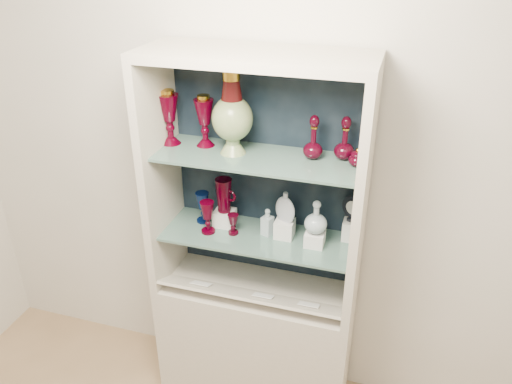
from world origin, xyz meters
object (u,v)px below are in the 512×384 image
(ruby_decanter_a, at_px, (314,135))
(ruby_goblet_tall, at_px, (208,217))
(clear_square_bottle, at_px, (267,222))
(enamel_urn, at_px, (232,113))
(lidded_bowl, at_px, (357,157))
(cobalt_goblet, at_px, (203,207))
(pedestal_lamp_left, at_px, (169,117))
(cameo_medallion, at_px, (353,209))
(ruby_decanter_b, at_px, (345,137))
(clear_round_decanter, at_px, (316,218))
(flat_flask, at_px, (285,206))
(pedestal_lamp_right, at_px, (205,121))
(ruby_goblet_small, at_px, (233,224))
(ruby_pitcher, at_px, (224,195))

(ruby_decanter_a, relative_size, ruby_goblet_tall, 1.34)
(clear_square_bottle, bearing_deg, enamel_urn, -175.45)
(lidded_bowl, relative_size, clear_square_bottle, 0.60)
(lidded_bowl, height_order, cobalt_goblet, lidded_bowl)
(pedestal_lamp_left, height_order, cameo_medallion, pedestal_lamp_left)
(ruby_decanter_b, height_order, clear_round_decanter, ruby_decanter_b)
(cobalt_goblet, distance_m, cameo_medallion, 0.75)
(lidded_bowl, relative_size, flat_flask, 0.54)
(ruby_decanter_a, xyz_separation_m, lidded_bowl, (0.20, -0.03, -0.07))
(pedestal_lamp_left, height_order, ruby_decanter_b, pedestal_lamp_left)
(ruby_decanter_b, distance_m, cameo_medallion, 0.36)
(pedestal_lamp_right, height_order, ruby_goblet_small, pedestal_lamp_right)
(pedestal_lamp_right, xyz_separation_m, cobalt_goblet, (-0.03, -0.01, -0.46))
(ruby_decanter_b, relative_size, cobalt_goblet, 1.29)
(clear_square_bottle, bearing_deg, ruby_decanter_b, 10.10)
(enamel_urn, xyz_separation_m, ruby_goblet_tall, (-0.12, -0.05, -0.53))
(cobalt_goblet, bearing_deg, pedestal_lamp_left, -173.30)
(ruby_pitcher, relative_size, cameo_medallion, 1.29)
(cobalt_goblet, distance_m, flat_flask, 0.44)
(pedestal_lamp_left, bearing_deg, enamel_urn, -3.90)
(flat_flask, xyz_separation_m, clear_round_decanter, (0.15, -0.03, -0.02))
(pedestal_lamp_right, distance_m, cameo_medallion, 0.81)
(enamel_urn, bearing_deg, ruby_goblet_tall, -156.83)
(lidded_bowl, relative_size, ruby_goblet_small, 0.79)
(cameo_medallion, bearing_deg, pedestal_lamp_right, -151.78)
(clear_round_decanter, bearing_deg, ruby_decanter_b, 43.47)
(ruby_goblet_tall, height_order, flat_flask, flat_flask)
(ruby_decanter_b, relative_size, ruby_pitcher, 1.20)
(ruby_decanter_b, relative_size, lidded_bowl, 2.49)
(ruby_decanter_a, relative_size, cameo_medallion, 1.66)
(pedestal_lamp_right, bearing_deg, ruby_goblet_small, -25.73)
(enamel_urn, xyz_separation_m, ruby_decanter_a, (0.36, 0.04, -0.08))
(ruby_goblet_tall, bearing_deg, pedestal_lamp_left, 159.68)
(ruby_decanter_b, relative_size, ruby_goblet_tall, 1.25)
(ruby_decanter_b, distance_m, lidded_bowl, 0.11)
(pedestal_lamp_left, xyz_separation_m, ruby_goblet_tall, (0.20, -0.07, -0.47))
(lidded_bowl, height_order, cameo_medallion, lidded_bowl)
(flat_flask, bearing_deg, enamel_urn, -152.15)
(ruby_goblet_small, xyz_separation_m, clear_round_decanter, (0.40, 0.02, 0.10))
(clear_round_decanter, bearing_deg, lidded_bowl, 10.14)
(pedestal_lamp_right, bearing_deg, clear_round_decanter, -6.09)
(pedestal_lamp_left, xyz_separation_m, cameo_medallion, (0.88, 0.07, -0.38))
(ruby_goblet_tall, bearing_deg, enamel_urn, 23.17)
(pedestal_lamp_right, relative_size, clear_round_decanter, 1.53)
(flat_flask, bearing_deg, ruby_goblet_small, -145.31)
(ruby_decanter_a, bearing_deg, ruby_decanter_b, 13.42)
(pedestal_lamp_left, bearing_deg, clear_square_bottle, -1.04)
(clear_round_decanter, xyz_separation_m, cameo_medallion, (0.16, 0.10, 0.02))
(ruby_pitcher, bearing_deg, clear_square_bottle, 10.77)
(ruby_decanter_b, distance_m, clear_square_bottle, 0.57)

